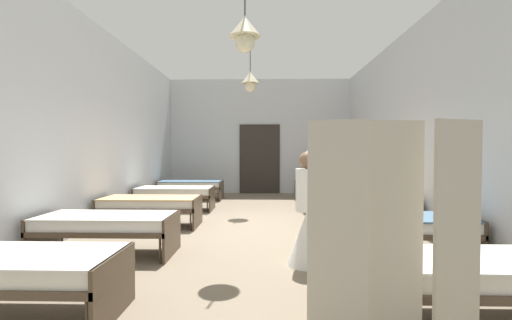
% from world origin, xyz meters
% --- Properties ---
extents(ground_plane, '(6.83, 11.28, 0.10)m').
position_xyz_m(ground_plane, '(0.00, 0.00, -0.05)').
color(ground_plane, '#7A6B56').
extents(room_shell, '(6.63, 10.88, 3.98)m').
position_xyz_m(room_shell, '(-0.00, 1.32, 1.99)').
color(room_shell, silver).
rests_on(room_shell, ground).
extents(bed_left_row_0, '(1.90, 0.84, 0.57)m').
position_xyz_m(bed_left_row_0, '(-2.06, -3.71, 0.44)').
color(bed_left_row_0, '#473828').
rests_on(bed_left_row_0, ground).
extents(bed_right_row_0, '(1.90, 0.84, 0.57)m').
position_xyz_m(bed_right_row_0, '(2.06, -3.71, 0.44)').
color(bed_right_row_0, '#473828').
rests_on(bed_right_row_0, ground).
extents(bed_left_row_1, '(1.90, 0.84, 0.57)m').
position_xyz_m(bed_left_row_1, '(-2.06, -1.86, 0.44)').
color(bed_left_row_1, '#473828').
rests_on(bed_left_row_1, ground).
extents(bed_right_row_1, '(1.90, 0.84, 0.57)m').
position_xyz_m(bed_right_row_1, '(2.06, -1.86, 0.44)').
color(bed_right_row_1, '#473828').
rests_on(bed_right_row_1, ground).
extents(bed_left_row_2, '(1.90, 0.84, 0.57)m').
position_xyz_m(bed_left_row_2, '(-2.06, 0.00, 0.44)').
color(bed_left_row_2, '#473828').
rests_on(bed_left_row_2, ground).
extents(bed_right_row_2, '(1.90, 0.84, 0.57)m').
position_xyz_m(bed_right_row_2, '(2.06, 0.00, 0.44)').
color(bed_right_row_2, '#473828').
rests_on(bed_right_row_2, ground).
extents(bed_left_row_3, '(1.90, 0.84, 0.57)m').
position_xyz_m(bed_left_row_3, '(-2.06, 1.86, 0.44)').
color(bed_left_row_3, '#473828').
rests_on(bed_left_row_3, ground).
extents(bed_right_row_3, '(1.90, 0.84, 0.57)m').
position_xyz_m(bed_right_row_3, '(2.06, 1.86, 0.44)').
color(bed_right_row_3, '#473828').
rests_on(bed_right_row_3, ground).
extents(bed_left_row_4, '(1.90, 0.84, 0.57)m').
position_xyz_m(bed_left_row_4, '(-2.06, 3.71, 0.44)').
color(bed_left_row_4, '#473828').
rests_on(bed_left_row_4, ground).
extents(bed_right_row_4, '(1.90, 0.84, 0.57)m').
position_xyz_m(bed_right_row_4, '(2.06, 3.71, 0.44)').
color(bed_right_row_4, '#473828').
rests_on(bed_right_row_4, ground).
extents(nurse_near_aisle, '(0.52, 0.52, 1.49)m').
position_xyz_m(nurse_near_aisle, '(0.73, -2.22, 0.53)').
color(nurse_near_aisle, white).
rests_on(nurse_near_aisle, ground).
extents(privacy_screen, '(1.25, 0.18, 1.70)m').
position_xyz_m(privacy_screen, '(1.11, -4.21, 0.85)').
color(privacy_screen, '#BCB29E').
rests_on(privacy_screen, ground).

